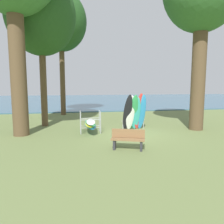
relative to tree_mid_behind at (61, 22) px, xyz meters
The scene contains 7 objects.
ground_plane 12.70m from the tree_mid_behind, 65.85° to the right, with size 80.00×80.00×0.00m, color olive.
lake_water 21.28m from the tree_mid_behind, 78.34° to the left, with size 80.00×36.00×0.10m, color #38607A.
tree_mid_behind is the anchor object (origin of this frame).
tree_far_left_back 5.50m from the tree_mid_behind, 100.46° to the right, with size 4.36×4.36×9.59m.
leaning_board_pile 11.40m from the tree_mid_behind, 59.33° to the right, with size 1.55×0.94×2.23m.
board_storage_rack 11.20m from the tree_mid_behind, 76.98° to the right, with size 1.15×2.13×1.25m.
park_bench 14.14m from the tree_mid_behind, 74.58° to the right, with size 1.46×0.86×0.85m.
Camera 1 is at (-3.05, -10.99, 2.70)m, focal length 34.02 mm.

